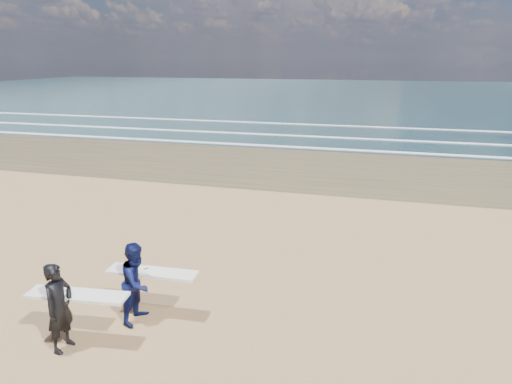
% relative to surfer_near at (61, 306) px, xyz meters
% --- Properties ---
extents(ocean, '(220.00, 100.00, 0.02)m').
position_rel_surfer_near_xyz_m(ocean, '(20.28, 72.80, -1.00)').
color(ocean, '#183035').
rests_on(ocean, ground).
extents(surfer_near, '(2.25, 1.11, 1.98)m').
position_rel_surfer_near_xyz_m(surfer_near, '(0.00, 0.00, 0.00)').
color(surfer_near, black).
rests_on(surfer_near, ground).
extents(surfer_far, '(2.23, 1.18, 1.96)m').
position_rel_surfer_near_xyz_m(surfer_far, '(0.99, 1.45, -0.02)').
color(surfer_far, '#0B113E').
rests_on(surfer_far, ground).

